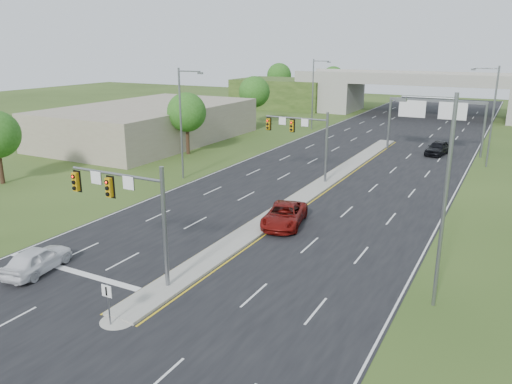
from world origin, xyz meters
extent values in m
plane|color=#2A4117|center=(0.00, 0.00, 0.00)|extent=(240.00, 240.00, 0.00)
cube|color=black|center=(0.00, 35.00, 0.01)|extent=(24.00, 160.00, 0.02)
cube|color=gray|center=(0.00, 23.00, 0.10)|extent=(2.00, 54.00, 0.16)
cone|color=gray|center=(0.00, -4.00, 0.10)|extent=(2.00, 2.00, 0.16)
cube|color=gold|center=(-1.15, 23.00, 0.03)|extent=(0.12, 54.00, 0.01)
cube|color=gold|center=(1.15, 23.00, 0.03)|extent=(0.12, 54.00, 0.01)
cube|color=silver|center=(-11.80, 35.00, 0.03)|extent=(0.12, 160.00, 0.01)
cube|color=silver|center=(11.80, 35.00, 0.03)|extent=(0.12, 160.00, 0.01)
cube|color=silver|center=(-6.50, -1.00, 0.03)|extent=(10.50, 0.50, 0.01)
cylinder|color=slate|center=(0.00, 0.00, 3.50)|extent=(0.24, 0.24, 7.00)
cylinder|color=slate|center=(-3.25, 0.00, 6.20)|extent=(6.50, 0.16, 0.16)
cube|color=#C08C0C|center=(-3.58, -0.25, 5.45)|extent=(0.35, 0.25, 1.10)
cube|color=#C08C0C|center=(-6.17, -0.25, 5.45)|extent=(0.35, 0.25, 1.10)
cube|color=black|center=(-3.58, -0.11, 5.45)|extent=(0.55, 0.04, 1.30)
cube|color=black|center=(-6.17, -0.11, 5.45)|extent=(0.55, 0.04, 1.30)
sphere|color=#FF0C05|center=(-3.58, -0.38, 5.80)|extent=(0.20, 0.20, 0.20)
sphere|color=#FF0C05|center=(-6.17, -0.38, 5.80)|extent=(0.20, 0.20, 0.20)
cube|color=white|center=(-4.68, -0.10, 5.85)|extent=(0.75, 0.04, 0.75)
cube|color=white|center=(-2.27, -0.10, 5.85)|extent=(0.75, 0.04, 0.75)
cylinder|color=slate|center=(0.00, 25.00, 3.50)|extent=(0.24, 0.24, 7.00)
cylinder|color=slate|center=(-3.25, 25.00, 6.20)|extent=(6.50, 0.16, 0.16)
cube|color=#C08C0C|center=(-3.58, 24.75, 5.45)|extent=(0.35, 0.25, 1.10)
cube|color=#C08C0C|center=(-6.17, 24.75, 5.45)|extent=(0.35, 0.25, 1.10)
cube|color=black|center=(-3.58, 24.89, 5.45)|extent=(0.55, 0.04, 1.30)
cube|color=black|center=(-6.17, 24.89, 5.45)|extent=(0.55, 0.04, 1.30)
sphere|color=#FF0C05|center=(-3.58, 24.62, 5.80)|extent=(0.20, 0.20, 0.20)
sphere|color=#FF0C05|center=(-6.17, 24.62, 5.80)|extent=(0.20, 0.20, 0.20)
cube|color=white|center=(-4.68, 24.90, 5.85)|extent=(0.75, 0.04, 0.75)
cube|color=white|center=(-2.27, 24.90, 5.85)|extent=(0.75, 0.04, 0.75)
cylinder|color=slate|center=(0.00, -4.50, 1.10)|extent=(0.08, 0.08, 2.20)
cube|color=white|center=(0.00, -4.55, 1.90)|extent=(0.60, 0.04, 0.60)
cube|color=black|center=(0.00, -4.58, 1.90)|extent=(0.10, 0.02, 0.45)
cylinder|color=slate|center=(1.20, 45.00, 3.30)|extent=(0.28, 0.28, 6.60)
cylinder|color=slate|center=(12.50, 45.00, 3.30)|extent=(0.28, 0.28, 6.60)
cube|color=slate|center=(6.85, 45.00, 6.50)|extent=(11.50, 0.35, 0.35)
cube|color=#0C5919|center=(4.00, 44.80, 5.40)|extent=(3.20, 0.08, 2.00)
cube|color=#0C5919|center=(8.80, 44.80, 5.40)|extent=(3.20, 0.08, 2.00)
cube|color=silver|center=(4.00, 44.75, 5.40)|extent=(3.30, 0.03, 2.10)
cube|color=silver|center=(8.80, 44.75, 5.40)|extent=(3.30, 0.03, 2.10)
cube|color=gray|center=(-17.00, 80.00, 3.00)|extent=(6.00, 12.00, 6.00)
cube|color=#2A4117|center=(-30.00, 80.00, 3.00)|extent=(20.00, 14.00, 6.00)
cube|color=gray|center=(0.00, 80.00, 6.60)|extent=(50.00, 12.00, 1.20)
cube|color=gray|center=(0.00, 74.20, 7.65)|extent=(50.00, 0.40, 0.90)
cube|color=gray|center=(0.00, 85.80, 7.65)|extent=(50.00, 0.40, 0.90)
cylinder|color=slate|center=(-13.50, 20.00, 5.50)|extent=(0.20, 0.20, 11.00)
cylinder|color=slate|center=(-12.25, 20.00, 10.70)|extent=(2.50, 0.12, 0.12)
cube|color=slate|center=(-11.00, 20.00, 10.55)|extent=(0.50, 0.25, 0.18)
cylinder|color=slate|center=(-13.50, 55.00, 5.50)|extent=(0.20, 0.20, 11.00)
cylinder|color=slate|center=(-12.25, 55.00, 10.70)|extent=(2.50, 0.12, 0.12)
cube|color=slate|center=(-11.00, 55.00, 10.55)|extent=(0.50, 0.25, 0.18)
cylinder|color=slate|center=(13.50, 5.00, 5.50)|extent=(0.20, 0.20, 11.00)
cylinder|color=slate|center=(12.25, 5.00, 10.70)|extent=(2.50, 0.12, 0.12)
cube|color=slate|center=(11.00, 5.00, 10.55)|extent=(0.50, 0.25, 0.18)
cylinder|color=slate|center=(13.50, 40.00, 5.50)|extent=(0.20, 0.20, 11.00)
cylinder|color=slate|center=(12.25, 40.00, 10.70)|extent=(2.50, 0.12, 0.12)
cube|color=slate|center=(11.00, 40.00, 10.55)|extent=(0.50, 0.25, 0.18)
cylinder|color=#382316|center=(-20.00, 30.00, 2.00)|extent=(0.44, 0.44, 4.00)
sphere|color=#235416|center=(-20.00, 30.00, 5.20)|extent=(4.80, 4.80, 4.80)
cylinder|color=#382316|center=(-24.00, 55.00, 2.12)|extent=(0.44, 0.44, 4.25)
sphere|color=#235416|center=(-24.00, 55.00, 5.53)|extent=(5.20, 5.20, 5.20)
cylinder|color=#382316|center=(-28.00, 10.00, 1.88)|extent=(0.44, 0.44, 3.75)
cylinder|color=#382316|center=(-38.00, 94.00, 2.25)|extent=(0.44, 0.44, 4.50)
sphere|color=#235416|center=(-38.00, 94.00, 5.85)|extent=(6.00, 6.00, 6.00)
cylinder|color=#382316|center=(-24.00, 94.00, 2.12)|extent=(0.44, 0.44, 4.25)
sphere|color=#235416|center=(-24.00, 94.00, 5.53)|extent=(5.60, 5.60, 5.60)
cube|color=gray|center=(-30.00, 35.00, 2.50)|extent=(18.00, 30.00, 5.00)
imported|color=silver|center=(-8.17, -2.00, 0.81)|extent=(2.64, 4.90, 1.58)
imported|color=#680D0A|center=(1.50, 12.26, 0.82)|extent=(3.78, 6.19, 1.60)
imported|color=black|center=(7.64, 44.05, 0.87)|extent=(2.82, 5.28, 1.71)
camera|label=1|loc=(16.29, -20.04, 13.12)|focal=35.00mm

